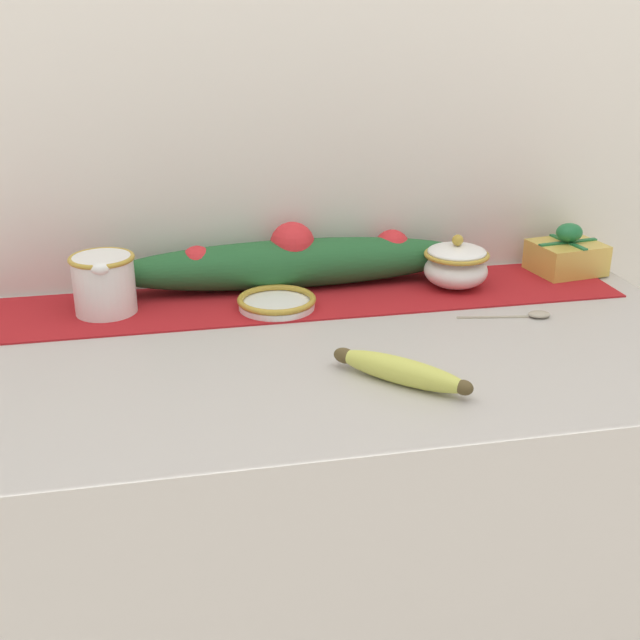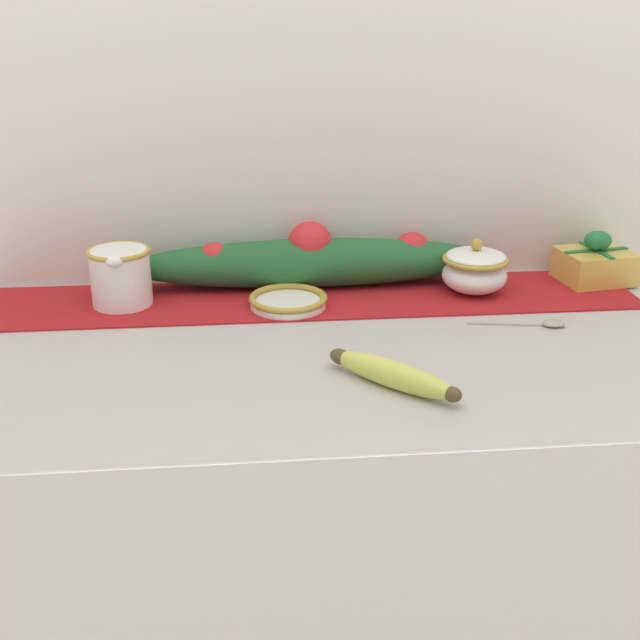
% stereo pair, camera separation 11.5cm
% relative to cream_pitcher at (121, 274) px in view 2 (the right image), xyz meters
% --- Properties ---
extents(countertop, '(1.20, 0.63, 0.88)m').
position_rel_cream_pitcher_xyz_m(countertop, '(0.32, -0.20, -0.50)').
color(countertop, '#B7B2AD').
rests_on(countertop, ground_plane).
extents(back_wall, '(2.00, 0.04, 2.40)m').
position_rel_cream_pitcher_xyz_m(back_wall, '(0.32, 0.13, 0.26)').
color(back_wall, silver).
rests_on(back_wall, ground_plane).
extents(table_runner, '(1.11, 0.21, 0.00)m').
position_rel_cream_pitcher_xyz_m(table_runner, '(0.32, -0.00, -0.05)').
color(table_runner, '#A8191E').
rests_on(table_runner, countertop).
extents(cream_pitcher, '(0.10, 0.12, 0.10)m').
position_rel_cream_pitcher_xyz_m(cream_pitcher, '(0.00, 0.00, 0.00)').
color(cream_pitcher, white).
rests_on(cream_pitcher, countertop).
extents(sugar_bowl, '(0.11, 0.11, 0.10)m').
position_rel_cream_pitcher_xyz_m(sugar_bowl, '(0.60, -0.00, -0.01)').
color(sugar_bowl, white).
rests_on(sugar_bowl, countertop).
extents(small_dish, '(0.13, 0.13, 0.02)m').
position_rel_cream_pitcher_xyz_m(small_dish, '(0.27, -0.04, -0.04)').
color(small_dish, white).
rests_on(small_dish, countertop).
extents(banana, '(0.16, 0.16, 0.04)m').
position_rel_cream_pitcher_xyz_m(banana, '(0.39, -0.34, -0.04)').
color(banana, '#CCD156').
rests_on(banana, countertop).
extents(spoon, '(0.15, 0.04, 0.01)m').
position_rel_cream_pitcher_xyz_m(spoon, '(0.67, -0.16, -0.05)').
color(spoon, '#A89E89').
rests_on(spoon, countertop).
extents(gift_box, '(0.13, 0.12, 0.09)m').
position_rel_cream_pitcher_xyz_m(gift_box, '(0.83, 0.04, -0.02)').
color(gift_box, gold).
rests_on(gift_box, countertop).
extents(poinsettia_garland, '(0.64, 0.09, 0.12)m').
position_rel_cream_pitcher_xyz_m(poinsettia_garland, '(0.32, 0.06, -0.01)').
color(poinsettia_garland, '#235B2D').
rests_on(poinsettia_garland, countertop).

